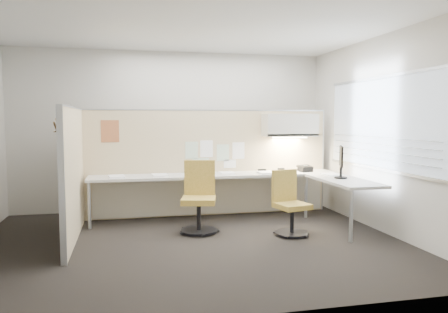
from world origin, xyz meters
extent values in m
cube|color=black|center=(0.00, 0.00, -0.01)|extent=(5.50, 4.50, 0.01)
cube|color=white|center=(0.00, 0.00, 2.80)|extent=(5.50, 4.50, 0.01)
cube|color=beige|center=(0.00, 2.25, 1.40)|extent=(5.50, 0.02, 2.80)
cube|color=beige|center=(0.00, -2.25, 1.40)|extent=(5.50, 0.02, 2.80)
cube|color=beige|center=(2.75, 0.00, 1.40)|extent=(0.02, 4.50, 2.80)
cube|color=#ABB8C7|center=(2.73, 0.00, 1.55)|extent=(0.01, 2.80, 1.30)
cube|color=#CCB58D|center=(0.55, 1.60, 0.88)|extent=(4.10, 0.06, 1.75)
cube|color=#CCB58D|center=(-1.50, 0.50, 0.88)|extent=(0.06, 2.20, 1.75)
cube|color=beige|center=(0.60, 1.27, 0.71)|extent=(4.00, 0.60, 0.04)
cube|color=beige|center=(2.30, 0.23, 0.71)|extent=(0.60, 1.47, 0.04)
cube|color=beige|center=(0.60, 1.54, 0.34)|extent=(3.90, 0.02, 0.64)
cylinder|color=#A5A8AA|center=(-1.35, 1.02, 0.34)|extent=(0.05, 0.05, 0.69)
cylinder|color=#A5A8AA|center=(2.05, -0.45, 0.34)|extent=(0.05, 0.05, 0.69)
cylinder|color=#A5A8AA|center=(2.05, 1.02, 0.34)|extent=(0.05, 0.05, 0.69)
cube|color=beige|center=(1.90, 1.39, 1.51)|extent=(0.90, 0.36, 0.38)
cube|color=#FFEABF|center=(1.90, 1.39, 1.30)|extent=(0.60, 0.06, 0.02)
cube|color=#8CBF8C|center=(0.25, 1.57, 1.10)|extent=(0.21, 0.00, 0.28)
cube|color=white|center=(0.50, 1.57, 1.12)|extent=(0.21, 0.00, 0.28)
cube|color=#8CBF8C|center=(0.78, 1.57, 1.05)|extent=(0.21, 0.00, 0.28)
cube|color=white|center=(1.05, 1.57, 1.08)|extent=(0.21, 0.00, 0.28)
cube|color=#8CBF8C|center=(0.40, 1.57, 0.88)|extent=(0.28, 0.00, 0.18)
cube|color=white|center=(0.90, 1.57, 0.86)|extent=(0.21, 0.00, 0.14)
cube|color=orange|center=(-1.05, 1.57, 1.42)|extent=(0.28, 0.00, 0.35)
cylinder|color=black|center=(0.18, 0.45, 0.03)|extent=(0.53, 0.53, 0.03)
cylinder|color=black|center=(0.18, 0.45, 0.23)|extent=(0.06, 0.06, 0.41)
cube|color=gold|center=(0.18, 0.45, 0.47)|extent=(0.56, 0.56, 0.08)
cube|color=gold|center=(0.23, 0.67, 0.76)|extent=(0.45, 0.16, 0.51)
cylinder|color=black|center=(1.42, 0.04, 0.03)|extent=(0.47, 0.47, 0.03)
cylinder|color=black|center=(1.42, 0.04, 0.21)|extent=(0.05, 0.05, 0.36)
cube|color=gold|center=(1.42, 0.04, 0.41)|extent=(0.50, 0.50, 0.07)
cube|color=gold|center=(1.37, 0.23, 0.67)|extent=(0.40, 0.15, 0.45)
cylinder|color=black|center=(2.30, 0.33, 0.74)|extent=(0.19, 0.19, 0.02)
cylinder|color=black|center=(2.30, 0.33, 0.83)|extent=(0.04, 0.04, 0.17)
cube|color=black|center=(2.30, 0.33, 1.06)|extent=(0.21, 0.43, 0.31)
cube|color=black|center=(2.30, 0.33, 1.06)|extent=(0.17, 0.39, 0.27)
cube|color=black|center=(2.13, 1.24, 0.78)|extent=(0.23, 0.22, 0.12)
cylinder|color=black|center=(2.04, 1.26, 0.81)|extent=(0.06, 0.17, 0.04)
cube|color=black|center=(1.41, 1.37, 0.76)|extent=(0.14, 0.06, 0.05)
cube|color=black|center=(1.74, 1.35, 0.76)|extent=(0.11, 0.07, 0.06)
cube|color=silver|center=(-1.50, -0.14, 1.77)|extent=(0.14, 0.02, 0.02)
cylinder|color=silver|center=(-1.57, -0.14, 1.69)|extent=(0.02, 0.02, 0.14)
cube|color=#AD7F4C|center=(-1.57, -0.14, 1.56)|extent=(0.02, 0.42, 0.12)
cube|color=#AD7F4C|center=(-1.60, -0.11, 1.52)|extent=(0.02, 0.42, 0.12)
cube|color=#A1A4AC|center=(-1.58, -0.19, 0.95)|extent=(0.01, 0.07, 1.06)
cube|color=white|center=(-0.96, 1.21, 0.74)|extent=(0.27, 0.33, 0.03)
cube|color=white|center=(-0.30, 1.24, 0.74)|extent=(0.25, 0.31, 0.02)
cube|color=white|center=(0.80, 1.34, 0.74)|extent=(0.24, 0.31, 0.01)
cube|color=white|center=(1.40, 1.16, 0.74)|extent=(0.23, 0.30, 0.03)
cube|color=white|center=(2.34, 0.73, 0.74)|extent=(0.25, 0.32, 0.02)
camera|label=1|loc=(-0.82, -5.56, 1.60)|focal=35.00mm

